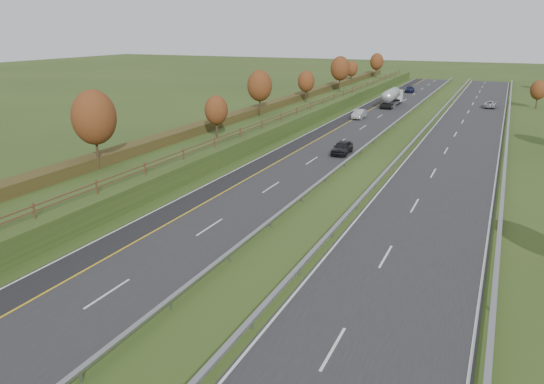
{
  "coord_description": "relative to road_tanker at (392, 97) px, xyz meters",
  "views": [
    {
      "loc": [
        21.62,
        -10.93,
        15.16
      ],
      "look_at": [
        4.8,
        27.22,
        2.2
      ],
      "focal_mm": 35.0,
      "sensor_mm": 36.0,
      "label": 1
    }
  ],
  "objects": [
    {
      "name": "ground",
      "position": [
        7.61,
        -41.96,
        -1.86
      ],
      "size": [
        400.0,
        400.0,
        0.0
      ],
      "primitive_type": "plane",
      "color": "#2B4117",
      "rests_on": "ground"
    },
    {
      "name": "near_carriageway",
      "position": [
        -0.39,
        -36.96,
        -1.84
      ],
      "size": [
        10.5,
        200.0,
        0.04
      ],
      "primitive_type": "cube",
      "color": "#242427",
      "rests_on": "ground"
    },
    {
      "name": "far_carriageway",
      "position": [
        16.11,
        -36.96,
        -1.84
      ],
      "size": [
        10.5,
        200.0,
        0.04
      ],
      "primitive_type": "cube",
      "color": "#242427",
      "rests_on": "ground"
    },
    {
      "name": "hard_shoulder",
      "position": [
        -4.14,
        -36.96,
        -1.84
      ],
      "size": [
        3.0,
        200.0,
        0.04
      ],
      "primitive_type": "cube",
      "color": "black",
      "rests_on": "ground"
    },
    {
      "name": "lane_markings",
      "position": [
        6.01,
        -37.08,
        -1.81
      ],
      "size": [
        26.75,
        200.0,
        0.01
      ],
      "color": "silver",
      "rests_on": "near_carriageway"
    },
    {
      "name": "embankment_left",
      "position": [
        -13.39,
        -36.96,
        -0.86
      ],
      "size": [
        12.0,
        200.0,
        2.0
      ],
      "primitive_type": "cube",
      "color": "#2B4117",
      "rests_on": "ground"
    },
    {
      "name": "hedge_left",
      "position": [
        -15.39,
        -36.96,
        0.69
      ],
      "size": [
        2.2,
        180.0,
        1.1
      ],
      "primitive_type": "cube",
      "color": "#363716",
      "rests_on": "embankment_left"
    },
    {
      "name": "fence_left",
      "position": [
        -8.89,
        -37.37,
        0.87
      ],
      "size": [
        0.12,
        189.06,
        1.2
      ],
      "color": "#422B19",
      "rests_on": "embankment_left"
    },
    {
      "name": "median_barrier_near",
      "position": [
        5.31,
        -36.96,
        -1.25
      ],
      "size": [
        0.32,
        200.0,
        0.71
      ],
      "color": "gray",
      "rests_on": "ground"
    },
    {
      "name": "median_barrier_far",
      "position": [
        10.41,
        -36.96,
        -1.25
      ],
      "size": [
        0.32,
        200.0,
        0.71
      ],
      "color": "gray",
      "rests_on": "ground"
    },
    {
      "name": "outer_barrier_far",
      "position": [
        21.91,
        -36.96,
        -1.25
      ],
      "size": [
        0.32,
        200.0,
        0.71
      ],
      "color": "gray",
      "rests_on": "ground"
    },
    {
      "name": "trees_left",
      "position": [
        -13.03,
        -40.33,
        4.51
      ],
      "size": [
        6.64,
        164.3,
        7.66
      ],
      "color": "#2D2116",
      "rests_on": "embankment_left"
    },
    {
      "name": "road_tanker",
      "position": [
        0.0,
        0.0,
        0.0
      ],
      "size": [
        2.4,
        11.22,
        3.46
      ],
      "color": "silver",
      "rests_on": "near_carriageway"
    },
    {
      "name": "car_dark_near",
      "position": [
        3.13,
        -45.13,
        -1.0
      ],
      "size": [
        2.03,
        4.87,
        1.65
      ],
      "primitive_type": "imported",
      "rotation": [
        0.0,
        0.0,
        0.02
      ],
      "color": "black",
      "rests_on": "near_carriageway"
    },
    {
      "name": "car_silver_mid",
      "position": [
        -1.98,
        -17.7,
        -1.05
      ],
      "size": [
        1.68,
        4.69,
        1.54
      ],
      "primitive_type": "imported",
      "rotation": [
        0.0,
        0.0,
        -0.01
      ],
      "color": "#99999D",
      "rests_on": "near_carriageway"
    },
    {
      "name": "car_small_far",
      "position": [
        -0.8,
        25.58,
        -1.1
      ],
      "size": [
        2.39,
        5.09,
        1.44
      ],
      "primitive_type": "imported",
      "rotation": [
        0.0,
        0.0,
        0.08
      ],
      "color": "#111636",
      "rests_on": "near_carriageway"
    },
    {
      "name": "car_oncoming",
      "position": [
        18.34,
        5.33,
        -1.16
      ],
      "size": [
        2.43,
        4.87,
        1.33
      ],
      "primitive_type": "imported",
      "rotation": [
        0.0,
        0.0,
        3.09
      ],
      "color": "#A1A2A6",
      "rests_on": "far_carriageway"
    }
  ]
}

